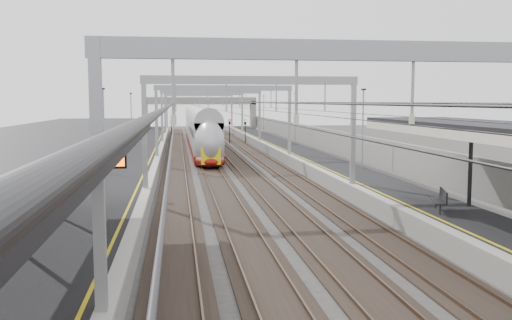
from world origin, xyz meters
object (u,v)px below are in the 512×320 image
object	(u,v)px
overbridge	(200,105)
signal_green	(172,127)
bench	(441,198)
train	(200,132)

from	to	relation	value
overbridge	signal_green	bearing A→B (deg)	-100.39
overbridge	bench	world-z (taller)	overbridge
overbridge	signal_green	size ratio (longest dim) A/B	6.33
train	bench	xyz separation A→B (m)	(9.14, -48.73, -0.52)
bench	overbridge	bearing A→B (deg)	95.01
bench	signal_green	bearing A→B (deg)	102.32
signal_green	train	bearing A→B (deg)	-69.86
overbridge	bench	xyz separation A→B (m)	(7.64, -87.19, -3.68)
signal_green	bench	bearing A→B (deg)	-77.68
train	signal_green	bearing A→B (deg)	110.14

